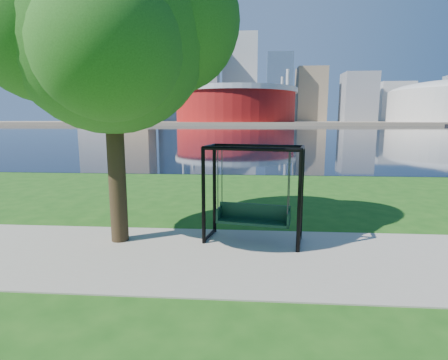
# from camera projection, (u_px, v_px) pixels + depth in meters

# --- Properties ---
(ground) EXTENTS (900.00, 900.00, 0.00)m
(ground) POSITION_uv_depth(u_px,v_px,m) (229.00, 250.00, 8.70)
(ground) COLOR #1E5114
(ground) RESTS_ON ground
(path) EXTENTS (120.00, 4.00, 0.03)m
(path) POSITION_uv_depth(u_px,v_px,m) (227.00, 257.00, 8.20)
(path) COLOR #9E937F
(path) RESTS_ON ground
(river) EXTENTS (900.00, 180.00, 0.02)m
(river) POSITION_uv_depth(u_px,v_px,m) (249.00, 130.00, 108.94)
(river) COLOR black
(river) RESTS_ON ground
(far_bank) EXTENTS (900.00, 228.00, 2.00)m
(far_bank) POSITION_uv_depth(u_px,v_px,m) (250.00, 123.00, 309.26)
(far_bank) COLOR #937F60
(far_bank) RESTS_ON ground
(stadium) EXTENTS (83.00, 83.00, 32.00)m
(stadium) POSITION_uv_depth(u_px,v_px,m) (235.00, 104.00, 237.98)
(stadium) COLOR maroon
(stadium) RESTS_ON far_bank
(skyline) EXTENTS (392.00, 66.00, 96.50)m
(skyline) POSITION_uv_depth(u_px,v_px,m) (246.00, 84.00, 316.83)
(skyline) COLOR gray
(skyline) RESTS_ON far_bank
(swing) EXTENTS (2.65, 1.52, 2.55)m
(swing) POSITION_uv_depth(u_px,v_px,m) (254.00, 196.00, 9.06)
(swing) COLOR black
(swing) RESTS_ON ground
(park_tree) EXTENTS (6.27, 5.66, 7.78)m
(park_tree) POSITION_uv_depth(u_px,v_px,m) (108.00, 27.00, 8.45)
(park_tree) COLOR black
(park_tree) RESTS_ON ground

